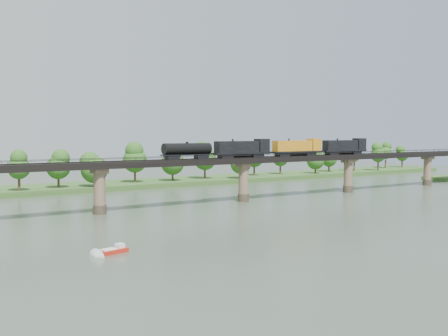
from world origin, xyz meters
TOP-DOWN VIEW (x-y plane):
  - ground at (0.00, 0.00)m, footprint 400.00×400.00m
  - far_bank at (0.00, 85.00)m, footprint 300.00×24.00m
  - bridge at (0.00, 30.00)m, footprint 236.00×30.00m
  - bridge_superstructure at (0.00, 30.00)m, footprint 220.00×4.90m
  - far_treeline at (-8.21, 80.52)m, footprint 289.06×17.54m
  - freight_train at (12.32, 30.00)m, footprint 70.91×2.76m
  - motorboat at (-54.86, -9.77)m, footprint 4.93×2.68m

SIDE VIEW (x-z plane):
  - ground at x=0.00m, z-range 0.00..0.00m
  - motorboat at x=-54.86m, z-range -0.21..1.10m
  - far_bank at x=0.00m, z-range 0.00..1.60m
  - bridge at x=0.00m, z-range -0.29..11.21m
  - far_treeline at x=-8.21m, z-range 2.03..15.63m
  - bridge_superstructure at x=0.00m, z-range 11.42..12.17m
  - freight_train at x=12.32m, z-range 11.39..16.27m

